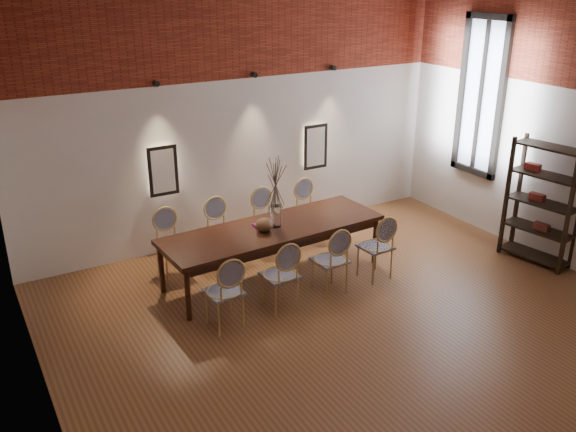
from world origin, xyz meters
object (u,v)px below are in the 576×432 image
chair_far_a (172,245)px  chair_far_b (222,233)px  chair_near_c (330,260)px  chair_near_d (375,246)px  bowl (264,225)px  shelving_rack (542,203)px  chair_far_c (268,222)px  vase (276,216)px  chair_near_b (280,275)px  book (264,225)px  chair_near_a (224,291)px  dining_table (273,252)px  chair_far_d (311,212)px

chair_far_a → chair_far_b: same height
chair_near_c → chair_near_d: size_ratio=1.00×
bowl → shelving_rack: size_ratio=0.13×
chair_far_c → vase: size_ratio=3.13×
vase → chair_near_b: bearing=-116.0°
chair_far_a → chair_near_c: bearing=134.9°
chair_near_c → chair_far_a: 2.20m
chair_near_c → chair_far_b: size_ratio=1.00×
chair_near_b → bowl: size_ratio=3.92×
chair_far_b → shelving_rack: size_ratio=0.52×
chair_near_c → chair_far_b: bearing=116.5°
book → chair_near_a: bearing=-137.7°
chair_near_b → chair_far_c: same height
chair_near_c → vase: vase is taller
chair_near_b → shelving_rack: (3.93, -0.67, 0.43)m
dining_table → book: 0.41m
vase → bowl: vase is taller
chair_far_c → chair_far_d: same height
chair_near_d → shelving_rack: bearing=-20.1°
chair_far_c → shelving_rack: size_ratio=0.52×
chair_near_a → chair_far_d: size_ratio=1.00×
chair_far_d → shelving_rack: shelving_rack is taller
chair_far_b → chair_near_d: bearing=134.9°
chair_far_c → bowl: size_ratio=3.92×
bowl → chair_far_a: bearing=143.1°
vase → book: size_ratio=1.15×
dining_table → chair_near_c: size_ratio=3.30×
chair_far_d → vase: size_ratio=3.13×
chair_near_d → vase: vase is taller
bowl → chair_far_c: bearing=59.0°
dining_table → bowl: (-0.16, -0.06, 0.46)m
book → shelving_rack: size_ratio=0.14×
chair_near_a → bowl: chair_near_a is taller
dining_table → vase: vase is taller
chair_far_b → book: size_ratio=3.62×
chair_near_d → dining_table: bearing=146.2°
shelving_rack → bowl: bearing=150.0°
chair_near_a → bowl: 1.29m
chair_far_b → shelving_rack: 4.60m
chair_near_b → vase: size_ratio=3.13×
chair_near_a → chair_near_c: same height
chair_far_b → dining_table: bearing=116.5°
chair_near_b → chair_near_d: 1.55m
dining_table → chair_near_a: (-1.12, -0.83, 0.09)m
chair_far_a → chair_far_c: size_ratio=1.00×
chair_near_a → chair_far_b: (0.70, 1.59, 0.00)m
chair_near_d → chair_far_a: bearing=146.2°
vase → bowl: 0.22m
chair_near_b → chair_far_a: bearing=116.5°
dining_table → chair_near_d: size_ratio=3.30×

